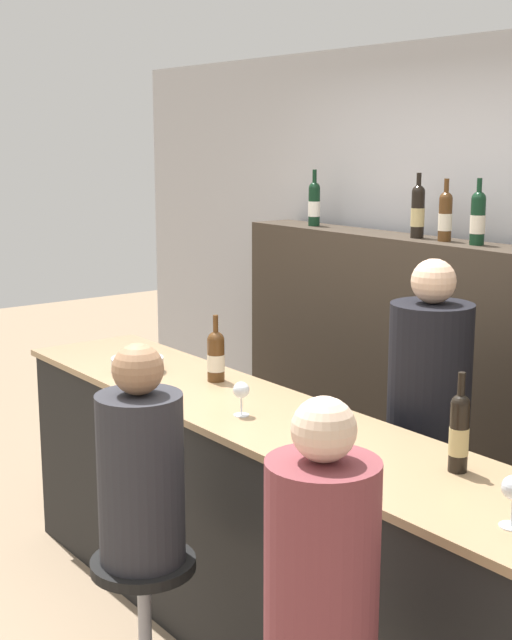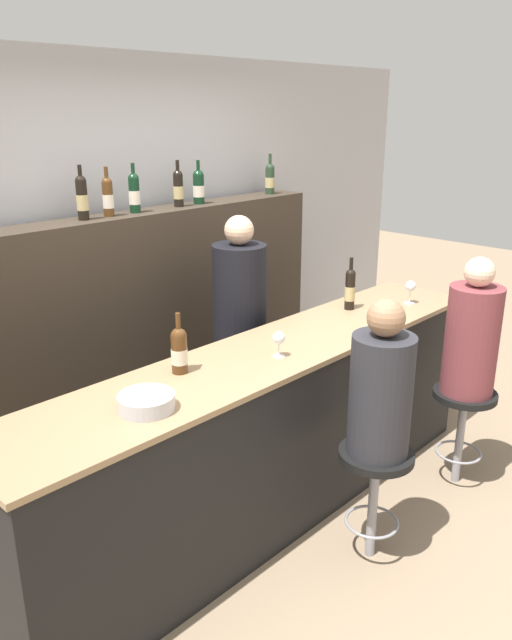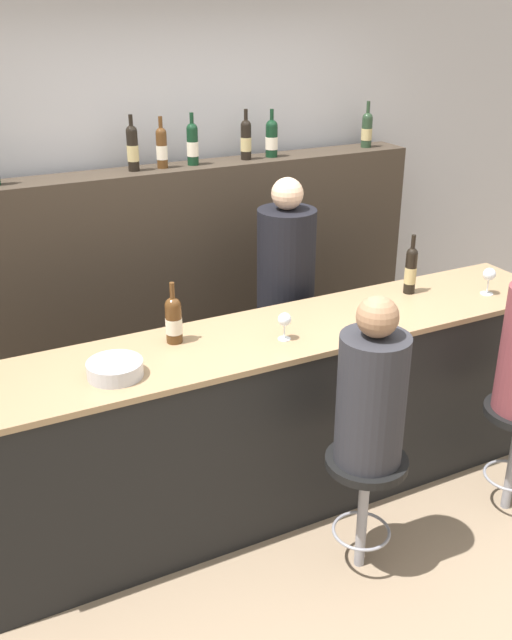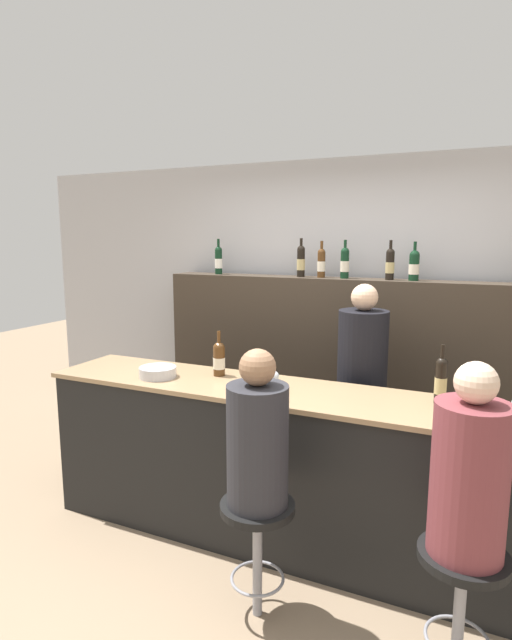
% 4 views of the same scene
% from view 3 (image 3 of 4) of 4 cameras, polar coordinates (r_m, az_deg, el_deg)
% --- Properties ---
extents(ground_plane, '(16.00, 16.00, 0.00)m').
position_cam_3_polar(ground_plane, '(3.92, 4.10, -16.11)').
color(ground_plane, '#8C755B').
extents(wall_back, '(6.40, 0.05, 2.60)m').
position_cam_3_polar(wall_back, '(4.71, -6.28, 8.90)').
color(wall_back, '#B2B2B7').
rests_on(wall_back, ground_plane).
extents(bar_counter, '(3.25, 0.61, 1.02)m').
position_cam_3_polar(bar_counter, '(3.81, 2.13, -7.77)').
color(bar_counter, black).
rests_on(bar_counter, ground_plane).
extents(back_bar_cabinet, '(3.05, 0.28, 1.62)m').
position_cam_3_polar(back_bar_cabinet, '(4.66, -5.01, 2.44)').
color(back_bar_cabinet, '#382D23').
rests_on(back_bar_cabinet, ground_plane).
extents(wine_bottle_counter_0, '(0.08, 0.08, 0.31)m').
position_cam_3_polar(wine_bottle_counter_0, '(3.42, -6.61, 0.05)').
color(wine_bottle_counter_0, '#4C2D14').
rests_on(wine_bottle_counter_0, bar_counter).
extents(wine_bottle_counter_1, '(0.07, 0.07, 0.34)m').
position_cam_3_polar(wine_bottle_counter_1, '(4.07, 12.28, 3.95)').
color(wine_bottle_counter_1, black).
rests_on(wine_bottle_counter_1, bar_counter).
extents(wine_bottle_backbar_1, '(0.07, 0.07, 0.32)m').
position_cam_3_polar(wine_bottle_backbar_1, '(4.29, -9.85, 13.43)').
color(wine_bottle_backbar_1, black).
rests_on(wine_bottle_backbar_1, back_bar_cabinet).
extents(wine_bottle_backbar_2, '(0.07, 0.07, 0.30)m').
position_cam_3_polar(wine_bottle_backbar_2, '(4.35, -7.55, 13.55)').
color(wine_bottle_backbar_2, '#4C2D14').
rests_on(wine_bottle_backbar_2, back_bar_cabinet).
extents(wine_bottle_backbar_3, '(0.07, 0.07, 0.31)m').
position_cam_3_polar(wine_bottle_backbar_3, '(4.41, -5.10, 13.89)').
color(wine_bottle_backbar_3, black).
rests_on(wine_bottle_backbar_3, back_bar_cabinet).
extents(wine_bottle_backbar_4, '(0.07, 0.07, 0.31)m').
position_cam_3_polar(wine_bottle_backbar_4, '(4.56, -0.81, 14.27)').
color(wine_bottle_backbar_4, black).
rests_on(wine_bottle_backbar_4, back_bar_cabinet).
extents(wine_bottle_backbar_5, '(0.08, 0.08, 0.30)m').
position_cam_3_polar(wine_bottle_backbar_5, '(4.64, 1.26, 14.36)').
color(wine_bottle_backbar_5, black).
rests_on(wine_bottle_backbar_5, back_bar_cabinet).
extents(wine_bottle_backbar_6, '(0.07, 0.07, 0.30)m').
position_cam_3_polar(wine_bottle_backbar_6, '(5.02, 8.86, 14.83)').
color(wine_bottle_backbar_6, '#233823').
rests_on(wine_bottle_backbar_6, back_bar_cabinet).
extents(wine_glass_0, '(0.07, 0.07, 0.14)m').
position_cam_3_polar(wine_glass_0, '(3.43, 2.30, -0.04)').
color(wine_glass_0, silver).
rests_on(wine_glass_0, bar_counter).
extents(wine_glass_1, '(0.07, 0.07, 0.15)m').
position_cam_3_polar(wine_glass_1, '(4.17, 18.16, 3.41)').
color(wine_glass_1, silver).
rests_on(wine_glass_1, bar_counter).
extents(metal_bowl, '(0.25, 0.25, 0.07)m').
position_cam_3_polar(metal_bowl, '(3.18, -11.21, -3.85)').
color(metal_bowl, '#B7B7BC').
rests_on(metal_bowl, bar_counter).
extents(bar_stool_left, '(0.38, 0.38, 0.62)m').
position_cam_3_polar(bar_stool_left, '(3.42, 8.71, -12.68)').
color(bar_stool_left, gray).
rests_on(bar_stool_left, ground_plane).
extents(guest_seated_left, '(0.31, 0.31, 0.80)m').
position_cam_3_polar(guest_seated_left, '(3.16, 9.25, -5.73)').
color(guest_seated_left, '#28282D').
rests_on(guest_seated_left, bar_stool_left).
extents(bartender, '(0.34, 0.34, 1.64)m').
position_cam_3_polar(bartender, '(4.29, 2.33, -0.25)').
color(bartender, black).
rests_on(bartender, ground_plane).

